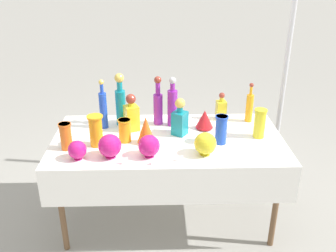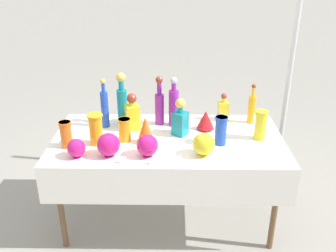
% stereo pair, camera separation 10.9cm
% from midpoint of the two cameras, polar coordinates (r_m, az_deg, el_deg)
% --- Properties ---
extents(ground_plane, '(40.00, 40.00, 0.00)m').
position_cam_midpoint_polar(ground_plane, '(3.30, -0.97, -13.68)').
color(ground_plane, gray).
extents(display_table, '(1.77, 0.91, 0.76)m').
position_cam_midpoint_polar(display_table, '(2.89, -1.07, -3.19)').
color(display_table, white).
rests_on(display_table, ground).
extents(tall_bottle_0, '(0.06, 0.06, 0.34)m').
position_cam_midpoint_polar(tall_bottle_0, '(3.18, 11.35, 2.93)').
color(tall_bottle_0, orange).
rests_on(tall_bottle_0, display_table).
extents(tall_bottle_1, '(0.08, 0.08, 0.41)m').
position_cam_midpoint_polar(tall_bottle_1, '(3.03, -0.35, 3.20)').
color(tall_bottle_1, purple).
rests_on(tall_bottle_1, display_table).
extents(tall_bottle_2, '(0.06, 0.06, 0.41)m').
position_cam_midpoint_polar(tall_bottle_2, '(3.04, -10.86, 2.69)').
color(tall_bottle_2, blue).
rests_on(tall_bottle_2, display_table).
extents(tall_bottle_3, '(0.08, 0.08, 0.44)m').
position_cam_midpoint_polar(tall_bottle_3, '(3.07, -8.27, 3.68)').
color(tall_bottle_3, teal).
rests_on(tall_bottle_3, display_table).
extents(tall_bottle_4, '(0.08, 0.08, 0.41)m').
position_cam_midpoint_polar(tall_bottle_4, '(3.07, -2.55, 3.29)').
color(tall_bottle_4, purple).
rests_on(tall_bottle_4, display_table).
extents(square_decanter_0, '(0.14, 0.14, 0.30)m').
position_cam_midpoint_polar(square_decanter_0, '(2.89, 0.73, 1.09)').
color(square_decanter_0, teal).
rests_on(square_decanter_0, display_table).
extents(square_decanter_1, '(0.14, 0.14, 0.30)m').
position_cam_midpoint_polar(square_decanter_1, '(2.99, -6.64, 1.78)').
color(square_decanter_1, yellow).
rests_on(square_decanter_1, display_table).
extents(square_decanter_2, '(0.09, 0.09, 0.24)m').
position_cam_midpoint_polar(square_decanter_2, '(3.20, 7.12, 2.67)').
color(square_decanter_2, yellow).
rests_on(square_decanter_2, display_table).
extents(slender_vase_0, '(0.09, 0.09, 0.20)m').
position_cam_midpoint_polar(slender_vase_0, '(2.80, -16.39, -1.42)').
color(slender_vase_0, orange).
rests_on(slender_vase_0, display_table).
extents(slender_vase_1, '(0.10, 0.10, 0.22)m').
position_cam_midpoint_polar(slender_vase_1, '(2.78, 7.00, -0.44)').
color(slender_vase_1, blue).
rests_on(slender_vase_1, display_table).
extents(slender_vase_2, '(0.12, 0.12, 0.24)m').
position_cam_midpoint_polar(slender_vase_2, '(2.78, -12.05, -0.58)').
color(slender_vase_2, orange).
rests_on(slender_vase_2, display_table).
extents(slender_vase_3, '(0.10, 0.10, 0.18)m').
position_cam_midpoint_polar(slender_vase_3, '(2.82, -7.72, -0.58)').
color(slender_vase_3, orange).
rests_on(slender_vase_3, display_table).
extents(slender_vase_4, '(0.10, 0.10, 0.23)m').
position_cam_midpoint_polar(slender_vase_4, '(2.92, 12.77, 0.50)').
color(slender_vase_4, yellow).
rests_on(slender_vase_4, display_table).
extents(fluted_vase_0, '(0.13, 0.13, 0.21)m').
position_cam_midpoint_polar(fluted_vase_0, '(2.77, -4.51, -0.59)').
color(fluted_vase_0, orange).
rests_on(fluted_vase_0, display_table).
extents(fluted_vase_1, '(0.14, 0.14, 0.16)m').
position_cam_midpoint_polar(fluted_vase_1, '(3.02, 4.56, 1.05)').
color(fluted_vase_1, red).
rests_on(fluted_vase_1, display_table).
extents(round_bowl_0, '(0.15, 0.15, 0.16)m').
position_cam_midpoint_polar(round_bowl_0, '(2.60, -4.11, -3.04)').
color(round_bowl_0, '#C61972').
rests_on(round_bowl_0, display_table).
extents(round_bowl_1, '(0.16, 0.16, 0.17)m').
position_cam_midpoint_polar(round_bowl_1, '(2.62, 4.51, -2.70)').
color(round_bowl_1, yellow).
rests_on(round_bowl_1, display_table).
extents(round_bowl_2, '(0.16, 0.16, 0.17)m').
position_cam_midpoint_polar(round_bowl_2, '(2.62, -10.04, -3.00)').
color(round_bowl_2, '#C61972').
rests_on(round_bowl_2, display_table).
extents(round_bowl_3, '(0.13, 0.13, 0.14)m').
position_cam_midpoint_polar(round_bowl_3, '(2.65, -14.81, -3.54)').
color(round_bowl_3, '#C61972').
rests_on(round_bowl_3, display_table).
extents(price_tag_left, '(0.07, 0.03, 0.04)m').
position_cam_midpoint_polar(price_tag_left, '(2.53, -3.11, -5.45)').
color(price_tag_left, white).
rests_on(price_tag_left, display_table).
extents(price_tag_center, '(0.05, 0.03, 0.04)m').
position_cam_midpoint_polar(price_tag_center, '(2.57, 0.58, -5.00)').
color(price_tag_center, white).
rests_on(price_tag_center, display_table).
extents(price_tag_right, '(0.05, 0.03, 0.05)m').
position_cam_midpoint_polar(price_tag_right, '(2.55, -7.84, -5.32)').
color(price_tag_right, white).
rests_on(price_tag_right, display_table).
extents(cardboard_box_behind_left, '(0.52, 0.34, 0.38)m').
position_cam_midpoint_polar(cardboard_box_behind_left, '(4.28, 3.58, -1.65)').
color(cardboard_box_behind_left, tan).
rests_on(cardboard_box_behind_left, ground).
extents(canopy_pole, '(0.18, 0.18, 2.77)m').
position_cam_midpoint_polar(canopy_pole, '(3.51, 16.64, 8.33)').
color(canopy_pole, silver).
rests_on(canopy_pole, ground).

